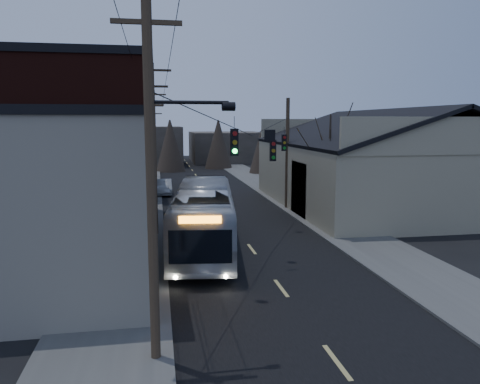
# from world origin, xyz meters

# --- Properties ---
(road_surface) EXTENTS (9.00, 110.00, 0.02)m
(road_surface) POSITION_xyz_m (0.00, 30.00, 0.01)
(road_surface) COLOR black
(road_surface) RESTS_ON ground
(sidewalk_left) EXTENTS (4.00, 110.00, 0.12)m
(sidewalk_left) POSITION_xyz_m (-6.50, 30.00, 0.06)
(sidewalk_left) COLOR #474744
(sidewalk_left) RESTS_ON ground
(sidewalk_right) EXTENTS (4.00, 110.00, 0.12)m
(sidewalk_right) POSITION_xyz_m (6.50, 30.00, 0.06)
(sidewalk_right) COLOR #474744
(sidewalk_right) RESTS_ON ground
(building_clapboard) EXTENTS (8.00, 8.00, 7.00)m
(building_clapboard) POSITION_xyz_m (-9.00, 9.00, 3.50)
(building_clapboard) COLOR gray
(building_clapboard) RESTS_ON ground
(building_brick) EXTENTS (10.00, 12.00, 10.00)m
(building_brick) POSITION_xyz_m (-10.00, 20.00, 5.00)
(building_brick) COLOR black
(building_brick) RESTS_ON ground
(building_left_far) EXTENTS (9.00, 14.00, 7.00)m
(building_left_far) POSITION_xyz_m (-9.50, 36.00, 3.50)
(building_left_far) COLOR #322E28
(building_left_far) RESTS_ON ground
(warehouse) EXTENTS (16.16, 20.60, 7.73)m
(warehouse) POSITION_xyz_m (13.00, 25.00, 2.70)
(warehouse) COLOR gray
(warehouse) RESTS_ON ground
(building_far_left) EXTENTS (10.00, 12.00, 6.00)m
(building_far_left) POSITION_xyz_m (-6.00, 65.00, 3.00)
(building_far_left) COLOR #322E28
(building_far_left) RESTS_ON ground
(building_far_right) EXTENTS (12.00, 14.00, 5.00)m
(building_far_right) POSITION_xyz_m (7.00, 70.00, 2.50)
(building_far_right) COLOR #322E28
(building_far_right) RESTS_ON ground
(bare_tree) EXTENTS (0.40, 0.40, 7.20)m
(bare_tree) POSITION_xyz_m (6.50, 20.00, 3.60)
(bare_tree) COLOR black
(bare_tree) RESTS_ON ground
(utility_lines) EXTENTS (11.24, 45.28, 10.50)m
(utility_lines) POSITION_xyz_m (-3.11, 24.14, 4.95)
(utility_lines) COLOR #382B1E
(utility_lines) RESTS_ON ground
(bus) EXTENTS (4.42, 12.72, 3.47)m
(bus) POSITION_xyz_m (-2.47, 14.49, 1.73)
(bus) COLOR #ADB2B9
(bus) RESTS_ON ground
(parked_car) EXTENTS (1.50, 4.27, 1.40)m
(parked_car) POSITION_xyz_m (-4.30, 34.13, 0.70)
(parked_car) COLOR #9A9EA2
(parked_car) RESTS_ON ground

